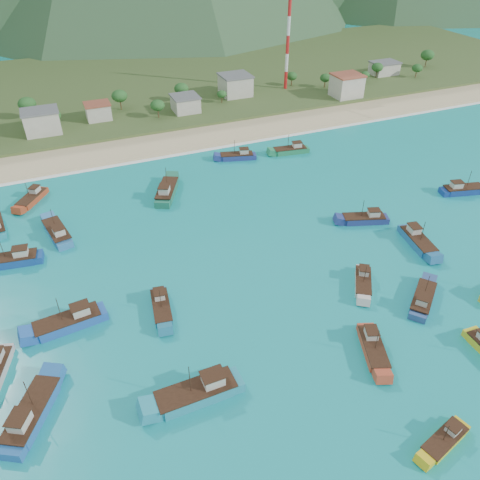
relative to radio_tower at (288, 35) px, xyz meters
name	(u,v)px	position (x,y,z in m)	size (l,w,h in m)	color
ground	(239,317)	(-64.53, -108.00, -21.14)	(600.00, 600.00, 0.00)	#0C8C84
beach	(140,147)	(-64.53, -29.00, -21.14)	(400.00, 18.00, 1.20)	beige
land	(106,89)	(-64.53, 32.00, -21.14)	(400.00, 110.00, 2.40)	#385123
surf_line	(148,159)	(-64.53, -38.50, -21.14)	(400.00, 2.50, 0.08)	white
village	(155,103)	(-53.77, -6.26, -16.24)	(215.27, 27.85, 7.61)	beige
vegetation	(103,108)	(-71.00, -5.09, -16.10)	(273.11, 25.51, 8.22)	#235623
radio_tower	(288,35)	(0.00, 0.00, 0.00)	(1.20, 1.20, 39.09)	red
boat_0	(417,241)	(-20.48, -102.43, -20.30)	(5.37, 11.93, 6.80)	#205E94
boat_2	(161,308)	(-76.93, -100.99, -20.45)	(4.37, 10.40, 5.96)	#1D6B8E
boat_3	(32,199)	(-96.57, -50.89, -20.43)	(8.36, 10.23, 6.10)	#A1381C
boat_6	(58,233)	(-92.10, -69.16, -20.25)	(5.86, 12.39, 7.05)	teal
boat_8	(423,300)	(-31.95, -117.63, -20.39)	(10.27, 9.24, 6.32)	#2C4980
boat_9	(31,415)	(-99.70, -115.39, -20.18)	(9.44, 12.81, 7.45)	#1E579D
boat_14	(364,219)	(-25.86, -90.57, -20.38)	(11.16, 6.43, 6.33)	navy
boat_15	(237,157)	(-40.29, -48.25, -20.41)	(10.95, 5.80, 6.21)	navy
boat_16	(167,192)	(-64.84, -60.88, -20.14)	(9.21, 13.38, 7.70)	#1A644B
boat_18	(198,393)	(-76.69, -121.19, -20.10)	(13.48, 4.22, 7.92)	teal
boat_20	(290,151)	(-24.18, -50.59, -20.38)	(11.09, 4.66, 6.35)	#1D784B
boat_21	(373,349)	(-47.38, -123.78, -20.43)	(6.48, 10.68, 6.07)	#B24128
boat_22	(445,440)	(-47.98, -141.00, -20.62)	(8.91, 4.65, 5.05)	gold
boat_25	(363,283)	(-39.17, -109.19, -20.51)	(7.71, 9.52, 5.66)	beige
boat_26	(12,260)	(-101.69, -75.88, -20.26)	(12.25, 5.07, 7.02)	navy
boat_27	(462,190)	(5.24, -88.86, -20.33)	(11.73, 5.95, 6.65)	navy
boat_30	(69,322)	(-92.69, -98.64, -20.19)	(12.82, 5.08, 7.38)	#1E51AA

